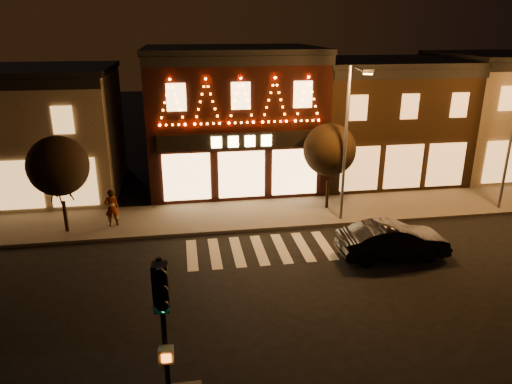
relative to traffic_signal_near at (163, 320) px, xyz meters
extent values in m
plane|color=black|center=(3.79, 5.89, -3.50)|extent=(120.00, 120.00, 0.00)
cube|color=#47423D|center=(5.79, 13.89, -3.42)|extent=(44.00, 4.00, 0.15)
cube|color=#6B5F4C|center=(-9.21, 19.89, 0.00)|extent=(12.00, 8.00, 7.00)
cube|color=black|center=(3.79, 19.89, 0.50)|extent=(10.00, 8.00, 8.00)
cube|color=black|center=(3.79, 19.89, 4.65)|extent=(10.20, 8.20, 0.30)
cube|color=black|center=(3.79, 15.84, 4.25)|extent=(10.00, 0.25, 0.50)
cube|color=black|center=(3.79, 15.79, 0.10)|extent=(9.00, 0.15, 0.90)
cube|color=#FFD87F|center=(3.79, 15.69, 0.10)|extent=(3.40, 0.08, 0.60)
cube|color=black|center=(13.29, 19.89, 0.10)|extent=(9.00, 8.00, 7.20)
cube|color=black|center=(13.29, 19.89, 3.85)|extent=(9.20, 8.20, 0.30)
cube|color=black|center=(13.29, 15.84, 3.45)|extent=(9.00, 0.25, 0.50)
cube|color=#6B5F4C|center=(22.29, 19.89, 0.25)|extent=(9.00, 8.00, 7.50)
cylinder|color=black|center=(-0.01, 0.15, -0.97)|extent=(0.12, 0.12, 4.75)
cube|color=black|center=(0.01, -0.08, 0.83)|extent=(0.35, 0.33, 1.08)
cylinder|color=#19FF72|center=(0.02, -0.24, 0.47)|extent=(0.23, 0.08, 0.23)
cube|color=beige|center=(0.00, -0.06, -0.87)|extent=(0.35, 0.25, 0.35)
cylinder|color=#59595E|center=(8.43, 12.49, 0.45)|extent=(0.15, 0.15, 7.59)
cylinder|color=#59595E|center=(8.57, 11.74, 4.15)|extent=(0.36, 1.51, 0.09)
cube|color=#59595E|center=(8.70, 10.99, 4.11)|extent=(0.51, 0.34, 0.17)
cube|color=orange|center=(8.70, 10.99, 4.00)|extent=(0.39, 0.25, 0.05)
cylinder|color=#59595E|center=(17.40, 12.59, 0.36)|extent=(0.15, 0.15, 7.41)
cylinder|color=black|center=(-5.03, 13.08, -2.59)|extent=(0.17, 0.17, 1.52)
sphere|color=black|center=(-5.03, 13.08, -0.10)|extent=(2.77, 2.77, 2.77)
cylinder|color=black|center=(8.19, 14.09, -2.60)|extent=(0.16, 0.16, 1.50)
sphere|color=black|center=(8.19, 14.09, -0.13)|extent=(2.74, 2.74, 2.74)
imported|color=black|center=(9.31, 8.32, -2.72)|extent=(4.70, 1.64, 1.55)
imported|color=gray|center=(-2.93, 13.42, -2.42)|extent=(0.77, 0.60, 1.86)
camera|label=1|loc=(0.58, -8.88, 5.98)|focal=33.18mm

